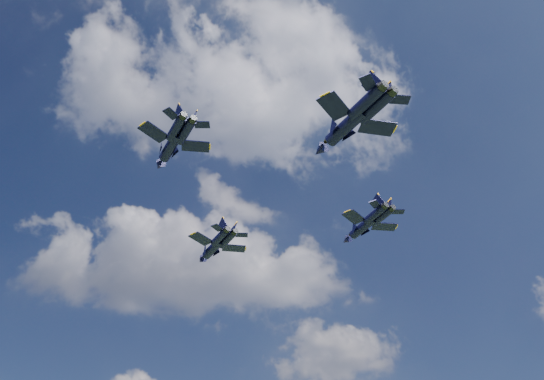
{
  "coord_description": "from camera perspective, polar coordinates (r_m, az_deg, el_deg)",
  "views": [
    {
      "loc": [
        -4.37,
        -75.5,
        3.88
      ],
      "look_at": [
        -3.12,
        -2.78,
        58.03
      ],
      "focal_mm": 35.0,
      "sensor_mm": 36.0,
      "label": 1
    }
  ],
  "objects": [
    {
      "name": "jet_slot",
      "position": [
        79.93,
        7.71,
        6.61
      ],
      "size": [
        13.25,
        17.51,
        4.3
      ],
      "rotation": [
        0.0,
        0.0,
        0.55
      ],
      "color": "black"
    },
    {
      "name": "jet_right",
      "position": [
        100.2,
        9.59,
        -4.03
      ],
      "size": [
        11.12,
        15.11,
        3.64
      ],
      "rotation": [
        0.0,
        0.0,
        0.47
      ],
      "color": "black"
    },
    {
      "name": "jet_lead",
      "position": [
        106.25,
        -6.45,
        -6.31
      ],
      "size": [
        11.43,
        15.33,
        3.73
      ],
      "rotation": [
        0.0,
        0.0,
        0.51
      ],
      "color": "black"
    },
    {
      "name": "jet_left",
      "position": [
        85.9,
        -10.95,
        4.46
      ],
      "size": [
        11.07,
        15.01,
        3.62
      ],
      "rotation": [
        0.0,
        0.0,
        0.48
      ],
      "color": "black"
    }
  ]
}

